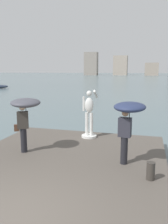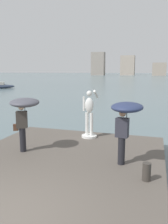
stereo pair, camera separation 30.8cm
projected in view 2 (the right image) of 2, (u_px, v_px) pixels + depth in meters
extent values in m
plane|color=slate|center=(140.00, 88.00, 42.25)|extent=(400.00, 400.00, 0.00)
cube|color=#564F47|center=(43.00, 183.00, 6.46)|extent=(6.57, 9.89, 0.40)
cylinder|color=white|center=(89.00, 136.00, 10.20)|extent=(0.66, 0.66, 0.09)
cylinder|color=white|center=(87.00, 124.00, 10.13)|extent=(0.15, 0.15, 1.00)
cylinder|color=white|center=(91.00, 124.00, 10.07)|extent=(0.15, 0.15, 1.00)
ellipsoid|color=white|center=(89.00, 105.00, 9.95)|extent=(0.38, 0.26, 0.65)
sphere|color=white|center=(89.00, 93.00, 9.86)|extent=(0.24, 0.24, 0.24)
cylinder|color=white|center=(84.00, 104.00, 10.01)|extent=(0.10, 0.10, 0.62)
cylinder|color=white|center=(96.00, 94.00, 10.05)|extent=(0.10, 0.59, 0.40)
cylinder|color=black|center=(23.00, 140.00, 8.36)|extent=(0.22, 0.22, 0.88)
cube|color=#38332D|center=(22.00, 120.00, 8.23)|extent=(0.45, 0.38, 0.60)
sphere|color=beige|center=(21.00, 107.00, 8.15)|extent=(0.21, 0.21, 0.21)
cylinder|color=#262626|center=(25.00, 111.00, 8.23)|extent=(0.02, 0.02, 0.48)
ellipsoid|color=#4C4C56|center=(25.00, 102.00, 8.18)|extent=(1.40, 1.41, 0.35)
cube|color=#513323|center=(16.00, 127.00, 8.26)|extent=(0.21, 0.17, 0.24)
cylinder|color=black|center=(121.00, 151.00, 7.22)|extent=(0.22, 0.22, 0.88)
cube|color=#2D2D38|center=(122.00, 128.00, 7.08)|extent=(0.41, 0.30, 0.60)
sphere|color=#A87A5B|center=(123.00, 113.00, 7.00)|extent=(0.21, 0.21, 0.21)
cylinder|color=#262626|center=(127.00, 118.00, 7.01)|extent=(0.02, 0.02, 0.51)
ellipsoid|color=navy|center=(127.00, 107.00, 6.95)|extent=(1.10, 1.12, 0.34)
cylinder|color=#38332D|center=(147.00, 172.00, 6.17)|extent=(0.23, 0.23, 0.49)
ellipsoid|color=#2D384C|center=(2.00, 86.00, 42.00)|extent=(4.46, 3.48, 0.68)
cube|color=#B2ADA3|center=(0.00, 83.00, 41.83)|extent=(1.74, 1.65, 0.51)
cube|color=gray|center=(98.00, 64.00, 142.95)|extent=(8.05, 4.70, 13.90)
cube|color=#A89989|center=(128.00, 65.00, 143.97)|extent=(8.49, 5.58, 11.91)
cube|color=gray|center=(159.00, 69.00, 134.66)|extent=(7.77, 4.51, 7.37)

